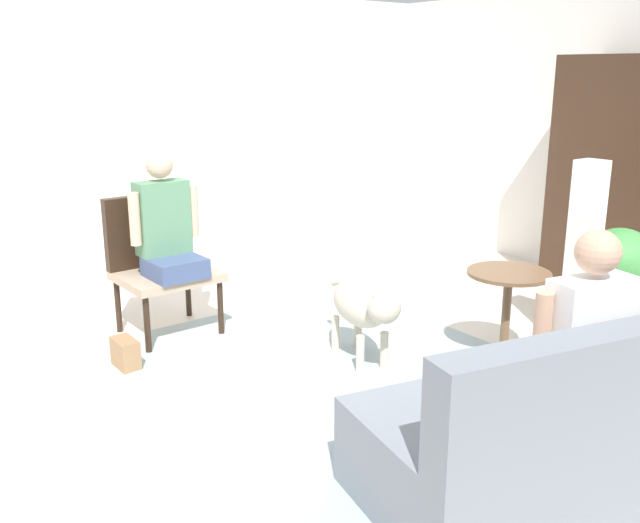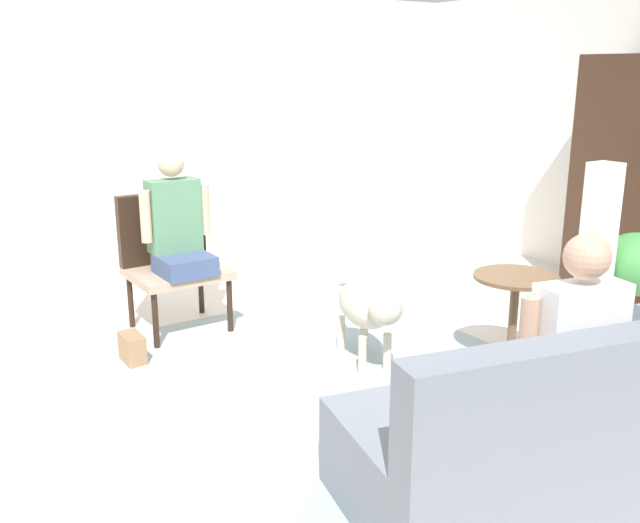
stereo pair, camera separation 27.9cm
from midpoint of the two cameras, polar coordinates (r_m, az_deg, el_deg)
The scene contains 13 objects.
ground_plane at distance 4.59m, azimuth 4.90°, elevation -9.60°, with size 7.98×7.98×0.00m, color beige.
left_wall at distance 7.05m, azimuth -9.06°, elevation 10.32°, with size 0.12×7.25×2.67m, color silver.
area_rug at distance 4.62m, azimuth 4.92°, elevation -9.39°, with size 3.19×2.29×0.01m, color #9EB2B7.
couch at distance 3.57m, azimuth 22.16°, elevation -12.76°, with size 1.34×2.20×0.93m.
armchair at distance 5.44m, azimuth -10.69°, elevation 0.82°, with size 0.62×0.70×1.02m.
person_on_couch at distance 3.41m, azimuth 21.82°, elevation -6.05°, with size 0.54×0.55×0.82m.
person_on_armchair at distance 5.24m, azimuth -10.09°, elevation 2.98°, with size 0.45×0.54×0.89m.
round_end_table at distance 4.84m, azimuth 17.13°, elevation -3.29°, with size 0.55×0.55×0.63m.
dog at distance 4.69m, azimuth 5.57°, elevation -3.71°, with size 0.90×0.43×0.63m.
potted_plant at distance 5.47m, azimuth 25.59°, elevation -0.92°, with size 0.50×0.50×0.83m.
column_lamp at distance 5.18m, azimuth 22.96°, elevation -0.04°, with size 0.20×0.20×1.34m.
armoire_cabinet at distance 6.56m, azimuth 25.63°, elevation 5.94°, with size 0.99×0.56×2.05m, color #382316.
handbag at distance 4.94m, azimuth -13.47°, elevation -6.88°, with size 0.23×0.13×0.20m, color #99724C.
Camera 2 is at (3.33, -2.49, 1.94)m, focal length 39.33 mm.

